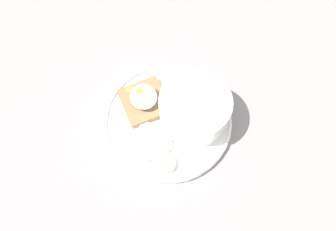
{
  "coord_description": "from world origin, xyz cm",
  "views": [
    {
      "loc": [
        -23.04,
        12.26,
        64.13
      ],
      "look_at": [
        0.0,
        0.0,
        5.0
      ],
      "focal_mm": 35.0,
      "sensor_mm": 36.0,
      "label": 1
    }
  ],
  "objects_px": {
    "poached_egg": "(143,96)",
    "banana_slice_right": "(167,164)",
    "toast_slice": "(144,102)",
    "banana_slice_back": "(147,131)",
    "banana_slice_front": "(164,145)",
    "oatmeal_bowl": "(195,109)",
    "banana_slice_left": "(145,155)"
  },
  "relations": [
    {
      "from": "toast_slice",
      "to": "poached_egg",
      "type": "bearing_deg",
      "value": 24.29
    },
    {
      "from": "poached_egg",
      "to": "banana_slice_right",
      "type": "xyz_separation_m",
      "value": [
        -0.14,
        0.02,
        -0.02
      ]
    },
    {
      "from": "oatmeal_bowl",
      "to": "banana_slice_right",
      "type": "distance_m",
      "value": 0.12
    },
    {
      "from": "poached_egg",
      "to": "banana_slice_front",
      "type": "bearing_deg",
      "value": 176.03
    },
    {
      "from": "banana_slice_front",
      "to": "banana_slice_back",
      "type": "xyz_separation_m",
      "value": [
        0.04,
        0.02,
        -0.0
      ]
    },
    {
      "from": "oatmeal_bowl",
      "to": "banana_slice_front",
      "type": "distance_m",
      "value": 0.09
    },
    {
      "from": "toast_slice",
      "to": "banana_slice_front",
      "type": "xyz_separation_m",
      "value": [
        -0.1,
        0.01,
        -0.0
      ]
    },
    {
      "from": "banana_slice_left",
      "to": "toast_slice",
      "type": "bearing_deg",
      "value": -25.5
    },
    {
      "from": "toast_slice",
      "to": "banana_slice_back",
      "type": "xyz_separation_m",
      "value": [
        -0.06,
        0.02,
        -0.0
      ]
    },
    {
      "from": "banana_slice_front",
      "to": "banana_slice_back",
      "type": "bearing_deg",
      "value": 19.67
    },
    {
      "from": "banana_slice_right",
      "to": "poached_egg",
      "type": "bearing_deg",
      "value": -8.31
    },
    {
      "from": "oatmeal_bowl",
      "to": "banana_slice_left",
      "type": "distance_m",
      "value": 0.13
    },
    {
      "from": "banana_slice_left",
      "to": "banana_slice_right",
      "type": "xyz_separation_m",
      "value": [
        -0.04,
        -0.03,
        0.0
      ]
    },
    {
      "from": "oatmeal_bowl",
      "to": "poached_egg",
      "type": "xyz_separation_m",
      "value": [
        0.07,
        0.08,
        -0.01
      ]
    },
    {
      "from": "oatmeal_bowl",
      "to": "banana_slice_left",
      "type": "height_order",
      "value": "oatmeal_bowl"
    },
    {
      "from": "banana_slice_back",
      "to": "poached_egg",
      "type": "bearing_deg",
      "value": -20.45
    },
    {
      "from": "toast_slice",
      "to": "banana_slice_front",
      "type": "bearing_deg",
      "value": 175.77
    },
    {
      "from": "toast_slice",
      "to": "banana_slice_front",
      "type": "height_order",
      "value": "toast_slice"
    },
    {
      "from": "poached_egg",
      "to": "banana_slice_back",
      "type": "relative_size",
      "value": 2.18
    },
    {
      "from": "banana_slice_left",
      "to": "poached_egg",
      "type": "bearing_deg",
      "value": -25.12
    },
    {
      "from": "banana_slice_front",
      "to": "banana_slice_back",
      "type": "distance_m",
      "value": 0.05
    },
    {
      "from": "poached_egg",
      "to": "banana_slice_back",
      "type": "distance_m",
      "value": 0.07
    },
    {
      "from": "oatmeal_bowl",
      "to": "toast_slice",
      "type": "distance_m",
      "value": 0.11
    },
    {
      "from": "toast_slice",
      "to": "banana_slice_right",
      "type": "xyz_separation_m",
      "value": [
        -0.14,
        0.02,
        -0.0
      ]
    },
    {
      "from": "poached_egg",
      "to": "banana_slice_back",
      "type": "bearing_deg",
      "value": 159.55
    },
    {
      "from": "oatmeal_bowl",
      "to": "banana_slice_back",
      "type": "xyz_separation_m",
      "value": [
        0.01,
        0.1,
        -0.03
      ]
    },
    {
      "from": "toast_slice",
      "to": "poached_egg",
      "type": "relative_size",
      "value": 1.3
    },
    {
      "from": "toast_slice",
      "to": "banana_slice_back",
      "type": "height_order",
      "value": "toast_slice"
    },
    {
      "from": "poached_egg",
      "to": "banana_slice_front",
      "type": "height_order",
      "value": "poached_egg"
    },
    {
      "from": "poached_egg",
      "to": "banana_slice_right",
      "type": "distance_m",
      "value": 0.14
    },
    {
      "from": "poached_egg",
      "to": "banana_slice_right",
      "type": "height_order",
      "value": "poached_egg"
    },
    {
      "from": "toast_slice",
      "to": "banana_slice_back",
      "type": "distance_m",
      "value": 0.06
    }
  ]
}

